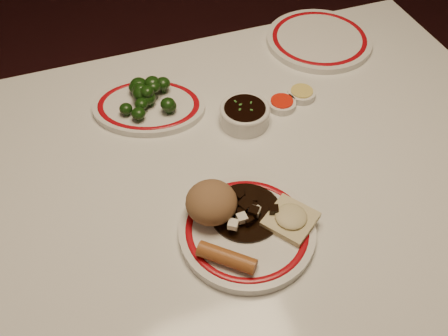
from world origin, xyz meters
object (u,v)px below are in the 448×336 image
(rice_mound, at_px, (211,202))
(stirfry_heap, at_px, (247,210))
(dining_table, at_px, (254,192))
(fried_wonton, at_px, (291,219))
(spring_roll, at_px, (227,258))
(soy_bowl, at_px, (245,115))
(broccoli_plate, at_px, (149,106))
(broccoli_pile, at_px, (147,94))
(main_plate, at_px, (247,231))

(rice_mound, bearing_deg, stirfry_heap, -17.89)
(dining_table, relative_size, fried_wonton, 10.82)
(spring_roll, relative_size, soy_bowl, 0.95)
(dining_table, distance_m, broccoli_plate, 0.30)
(spring_roll, xyz_separation_m, broccoli_pile, (-0.02, 0.44, 0.01))
(dining_table, distance_m, soy_bowl, 0.16)
(spring_roll, xyz_separation_m, soy_bowl, (0.16, 0.32, -0.01))
(rice_mound, height_order, broccoli_pile, rice_mound)
(rice_mound, bearing_deg, broccoli_plate, 95.94)
(stirfry_heap, height_order, soy_bowl, stirfry_heap)
(dining_table, relative_size, broccoli_pile, 9.58)
(fried_wonton, distance_m, broccoli_plate, 0.43)
(stirfry_heap, bearing_deg, main_plate, -109.64)
(spring_roll, height_order, stirfry_heap, stirfry_heap)
(main_plate, bearing_deg, stirfry_heap, 70.36)
(stirfry_heap, bearing_deg, dining_table, 60.64)
(fried_wonton, bearing_deg, spring_roll, -164.01)
(spring_roll, bearing_deg, soy_bowl, 15.51)
(spring_roll, xyz_separation_m, stirfry_heap, (0.07, 0.08, -0.01))
(rice_mound, xyz_separation_m, spring_roll, (-0.01, -0.10, -0.02))
(rice_mound, xyz_separation_m, broccoli_pile, (-0.03, 0.34, -0.01))
(fried_wonton, bearing_deg, soy_bowl, 85.11)
(dining_table, height_order, rice_mound, rice_mound)
(broccoli_pile, bearing_deg, stirfry_heap, -75.38)
(broccoli_pile, relative_size, soy_bowl, 1.19)
(main_plate, xyz_separation_m, stirfry_heap, (0.01, 0.03, 0.02))
(spring_roll, distance_m, fried_wonton, 0.14)
(broccoli_plate, distance_m, soy_bowl, 0.21)
(dining_table, height_order, main_plate, main_plate)
(main_plate, distance_m, broccoli_plate, 0.39)
(main_plate, bearing_deg, dining_table, 62.57)
(main_plate, distance_m, soy_bowl, 0.29)
(soy_bowl, bearing_deg, stirfry_heap, -110.56)
(broccoli_plate, distance_m, broccoli_pile, 0.03)
(spring_roll, height_order, broccoli_pile, broccoli_pile)
(fried_wonton, xyz_separation_m, broccoli_plate, (-0.16, 0.39, -0.02))
(rice_mound, height_order, broccoli_plate, rice_mound)
(broccoli_plate, bearing_deg, soy_bowl, -30.84)
(main_plate, bearing_deg, broccoli_pile, 101.85)
(spring_roll, relative_size, broccoli_plate, 0.34)
(dining_table, bearing_deg, broccoli_pile, 124.21)
(main_plate, distance_m, fried_wonton, 0.08)
(main_plate, relative_size, rice_mound, 3.27)
(broccoli_pile, xyz_separation_m, soy_bowl, (0.18, -0.12, -0.02))
(rice_mound, relative_size, soy_bowl, 0.87)
(dining_table, relative_size, rice_mound, 13.11)
(rice_mound, bearing_deg, main_plate, -46.91)
(dining_table, xyz_separation_m, broccoli_plate, (-0.16, 0.23, 0.10))
(rice_mound, relative_size, stirfry_heap, 0.70)
(spring_roll, bearing_deg, broccoli_pile, 44.84)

